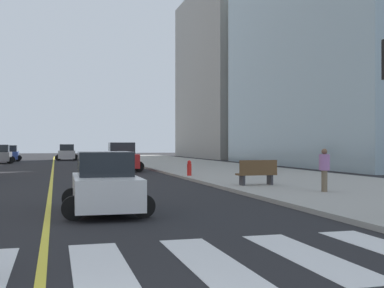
% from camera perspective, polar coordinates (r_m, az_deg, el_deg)
% --- Properties ---
extents(sidewalk_kerb_east, '(10.00, 120.00, 0.15)m').
position_cam_1_polar(sidewalk_kerb_east, '(26.87, 11.27, -4.08)').
color(sidewalk_kerb_east, '#9E9B93').
rests_on(sidewalk_kerb_east, ground).
extents(crosswalk_paint, '(13.50, 4.00, 0.01)m').
position_cam_1_polar(crosswalk_paint, '(8.22, -16.81, -13.88)').
color(crosswalk_paint, silver).
rests_on(crosswalk_paint, ground).
extents(lane_divider_paint, '(0.16, 80.00, 0.01)m').
position_cam_1_polar(lane_divider_paint, '(44.02, -15.57, -2.59)').
color(lane_divider_paint, yellow).
rests_on(lane_divider_paint, ground).
extents(parking_garage_concrete, '(18.00, 24.00, 24.72)m').
position_cam_1_polar(parking_garage_concrete, '(76.85, 6.79, 7.74)').
color(parking_garage_concrete, '#9E9B93').
rests_on(parking_garage_concrete, ground).
extents(car_blue_nearest, '(2.67, 4.20, 1.85)m').
position_cam_1_polar(car_blue_nearest, '(61.80, -20.07, -1.05)').
color(car_blue_nearest, '#2D479E').
rests_on(car_blue_nearest, ground).
extents(car_white_second, '(2.49, 3.96, 1.76)m').
position_cam_1_polar(car_white_second, '(14.64, -9.88, -4.54)').
color(car_white_second, silver).
rests_on(car_white_second, ground).
extents(car_silver_third, '(2.85, 4.46, 1.96)m').
position_cam_1_polar(car_silver_third, '(63.58, -14.08, -0.98)').
color(car_silver_third, '#B7B7BC').
rests_on(car_silver_third, ground).
extents(car_red_fourth, '(3.04, 4.77, 2.10)m').
position_cam_1_polar(car_red_fourth, '(37.18, -8.03, -1.56)').
color(car_red_fourth, red).
rests_on(car_red_fourth, ground).
extents(car_gray_fifth, '(2.72, 4.34, 1.93)m').
position_cam_1_polar(car_gray_fifth, '(55.01, -21.00, -1.14)').
color(car_gray_fifth, slate).
rests_on(car_gray_fifth, ground).
extents(park_bench, '(1.81, 0.61, 1.12)m').
position_cam_1_polar(park_bench, '(22.51, 7.42, -3.30)').
color(park_bench, brown).
rests_on(park_bench, sidewalk_kerb_east).
extents(pedestrian_waiting_east, '(0.41, 0.41, 1.66)m').
position_cam_1_polar(pedestrian_waiting_east, '(19.88, 14.86, -2.65)').
color(pedestrian_waiting_east, brown).
rests_on(pedestrian_waiting_east, sidewalk_kerb_east).
extents(fire_hydrant, '(0.26, 0.26, 0.89)m').
position_cam_1_polar(fire_hydrant, '(29.06, -0.31, -2.78)').
color(fire_hydrant, red).
rests_on(fire_hydrant, sidewalk_kerb_east).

